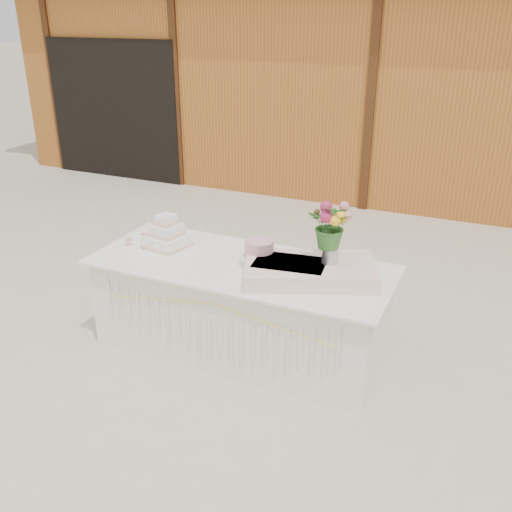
{
  "coord_description": "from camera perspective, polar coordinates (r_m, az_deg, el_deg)",
  "views": [
    {
      "loc": [
        1.79,
        -3.67,
        2.61
      ],
      "look_at": [
        0.0,
        0.3,
        0.72
      ],
      "focal_mm": 40.0,
      "sensor_mm": 36.0,
      "label": 1
    }
  ],
  "objects": [
    {
      "name": "satin_runner",
      "position": [
        4.24,
        5.42,
        -1.44
      ],
      "size": [
        1.1,
        0.87,
        0.12
      ],
      "primitive_type": "cube",
      "rotation": [
        0.0,
        0.0,
        0.39
      ],
      "color": "beige",
      "rests_on": "cake_table"
    },
    {
      "name": "barn",
      "position": [
        9.88,
        14.31,
        17.34
      ],
      "size": [
        12.6,
        4.6,
        3.3
      ],
      "color": "#AD5B24",
      "rests_on": "ground"
    },
    {
      "name": "bouquet",
      "position": [
        4.11,
        7.62,
        3.7
      ],
      "size": [
        0.32,
        0.28,
        0.36
      ],
      "primitive_type": "imported",
      "rotation": [
        0.0,
        0.0,
        -0.01
      ],
      "color": "#346E2C",
      "rests_on": "flower_vase"
    },
    {
      "name": "flower_vase",
      "position": [
        4.2,
        7.43,
        0.36
      ],
      "size": [
        0.12,
        0.12,
        0.17
      ],
      "primitive_type": "cylinder",
      "color": "#B9B9BF",
      "rests_on": "satin_runner"
    },
    {
      "name": "loose_flowers",
      "position": [
        5.06,
        -11.66,
        1.73
      ],
      "size": [
        0.25,
        0.36,
        0.02
      ],
      "primitive_type": null,
      "rotation": [
        0.0,
        0.0,
        -0.4
      ],
      "color": "pink",
      "rests_on": "cake_table"
    },
    {
      "name": "wedding_cake",
      "position": [
        4.83,
        -8.92,
        1.99
      ],
      "size": [
        0.36,
        0.36,
        0.28
      ],
      "rotation": [
        0.0,
        0.0,
        -0.18
      ],
      "color": "white",
      "rests_on": "cake_table"
    },
    {
      "name": "pink_cake_stand",
      "position": [
        4.41,
        0.31,
        0.45
      ],
      "size": [
        0.29,
        0.29,
        0.21
      ],
      "color": "white",
      "rests_on": "cake_table"
    },
    {
      "name": "ground",
      "position": [
        4.85,
        -1.48,
        -9.14
      ],
      "size": [
        80.0,
        80.0,
        0.0
      ],
      "primitive_type": "plane",
      "color": "beige",
      "rests_on": "ground"
    },
    {
      "name": "cake_table",
      "position": [
        4.64,
        -1.55,
        -5.14
      ],
      "size": [
        2.4,
        1.0,
        0.77
      ],
      "color": "white",
      "rests_on": "ground"
    }
  ]
}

